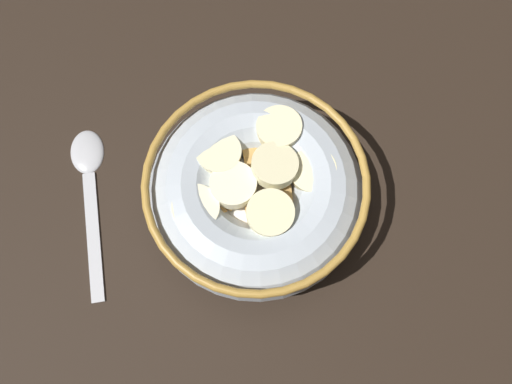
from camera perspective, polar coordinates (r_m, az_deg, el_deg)
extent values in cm
cube|color=black|center=(42.23, 0.00, -1.68)|extent=(128.26, 128.26, 2.00)
cylinder|color=#B2BCC6|center=(40.98, 0.00, -1.17)|extent=(8.86, 8.86, 0.60)
torus|color=#B2BCC6|center=(38.62, 0.00, -0.10)|extent=(16.12, 16.12, 5.56)
torus|color=#B28438|center=(36.26, 0.00, 1.10)|extent=(16.23, 16.23, 0.60)
cylinder|color=white|center=(38.08, 0.00, 0.16)|extent=(12.78, 12.78, 0.40)
cube|color=#AD7F42|center=(38.85, 5.36, 5.44)|extent=(2.21, 2.19, 0.81)
cube|color=#AD7F42|center=(37.04, 0.12, -2.28)|extent=(1.87, 1.86, 0.77)
cube|color=#B78947|center=(38.28, -0.77, 3.69)|extent=(1.79, 1.78, 0.76)
cube|color=#B78947|center=(38.69, -3.17, 4.97)|extent=(2.13, 2.13, 0.75)
cube|color=#AD7F42|center=(37.23, 2.76, -0.51)|extent=(1.70, 1.78, 0.95)
cube|color=tan|center=(36.40, 2.46, -6.07)|extent=(2.01, 1.94, 0.96)
cube|color=tan|center=(37.40, 6.41, -0.44)|extent=(2.34, 2.35, 0.95)
cube|color=#AD7F42|center=(37.11, -4.98, -2.15)|extent=(2.30, 2.30, 0.74)
cube|color=#B78947|center=(36.32, -1.90, -7.55)|extent=(1.85, 1.82, 0.79)
cube|color=#B78947|center=(38.13, 1.40, 2.76)|extent=(2.30, 2.32, 0.92)
cube|color=tan|center=(39.02, 2.13, 6.20)|extent=(2.14, 2.14, 0.73)
cube|color=#AD7F42|center=(36.93, 6.68, -3.25)|extent=(2.28, 2.29, 0.82)
cube|color=tan|center=(37.83, -6.52, 0.98)|extent=(2.30, 2.31, 0.82)
cube|color=#B78947|center=(37.72, -2.29, 1.92)|extent=(2.05, 2.09, 0.88)
cube|color=tan|center=(37.26, -3.46, -0.46)|extent=(2.24, 2.21, 0.95)
cube|color=tan|center=(37.53, -7.33, -1.10)|extent=(2.24, 2.24, 0.75)
cube|color=#B78947|center=(38.17, 8.12, 1.21)|extent=(2.22, 2.25, 0.89)
cube|color=tan|center=(36.61, 4.76, -5.37)|extent=(1.99, 1.96, 0.82)
cylinder|color=beige|center=(35.67, 1.60, -2.38)|extent=(4.08, 4.11, 1.13)
cylinder|color=beige|center=(37.99, 2.59, 7.04)|extent=(4.79, 4.77, 1.27)
cylinder|color=#F9EFC6|center=(36.62, -2.51, 0.46)|extent=(4.71, 4.74, 1.18)
cylinder|color=#F4EABC|center=(37.62, -4.20, 4.35)|extent=(4.34, 4.32, 1.31)
cylinder|color=beige|center=(36.67, 2.08, 2.95)|extent=(4.15, 4.15, 1.45)
cylinder|color=#F9EFC6|center=(36.42, -6.68, -1.82)|extent=(4.08, 4.02, 1.35)
cylinder|color=beige|center=(37.27, 6.33, 2.31)|extent=(4.76, 4.71, 1.47)
ellipsoid|color=#B7B7BC|center=(44.65, -18.31, 4.43)|extent=(3.24, 4.23, 0.80)
cube|color=#B7B7BC|center=(42.39, -17.59, -4.57)|extent=(2.31, 10.54, 0.36)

